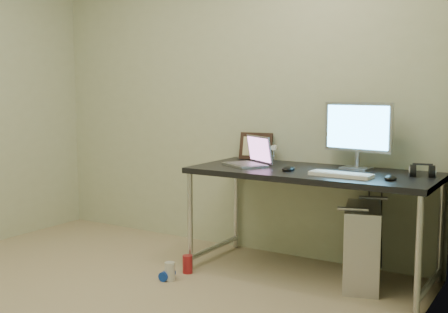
% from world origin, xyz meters
% --- Properties ---
extents(wall_back, '(3.50, 0.02, 2.50)m').
position_xyz_m(wall_back, '(0.00, 1.75, 1.25)').
color(wall_back, beige).
rests_on(wall_back, ground).
extents(wall_right, '(0.02, 3.50, 2.50)m').
position_xyz_m(wall_right, '(1.75, 0.00, 1.25)').
color(wall_right, beige).
rests_on(wall_right, ground).
extents(desk, '(1.68, 0.74, 0.75)m').
position_xyz_m(desk, '(0.91, 1.38, 0.68)').
color(desk, black).
rests_on(desk, ground).
extents(tower_computer, '(0.36, 0.56, 0.57)m').
position_xyz_m(tower_computer, '(1.28, 1.38, 0.27)').
color(tower_computer, silver).
rests_on(tower_computer, ground).
extents(cable_a, '(0.01, 0.16, 0.69)m').
position_xyz_m(cable_a, '(1.23, 1.70, 0.40)').
color(cable_a, black).
rests_on(cable_a, ground).
extents(cable_b, '(0.02, 0.11, 0.71)m').
position_xyz_m(cable_b, '(1.32, 1.68, 0.38)').
color(cable_b, black).
rests_on(cable_b, ground).
extents(can_red, '(0.09, 0.09, 0.13)m').
position_xyz_m(can_red, '(0.14, 0.97, 0.06)').
color(can_red, '#AB1F26').
rests_on(can_red, ground).
extents(can_white, '(0.08, 0.08, 0.13)m').
position_xyz_m(can_white, '(0.13, 0.77, 0.06)').
color(can_white, silver).
rests_on(can_white, ground).
extents(can_blue, '(0.08, 0.13, 0.07)m').
position_xyz_m(can_blue, '(0.10, 0.78, 0.03)').
color(can_blue, '#1138B0').
rests_on(can_blue, ground).
extents(laptop, '(0.40, 0.38, 0.22)m').
position_xyz_m(laptop, '(0.43, 1.36, 0.80)').
color(laptop, '#ADAFB5').
rests_on(laptop, desk).
extents(monitor, '(0.50, 0.17, 0.47)m').
position_xyz_m(monitor, '(1.15, 1.60, 1.02)').
color(monitor, '#ADAFB5').
rests_on(monitor, desk).
extents(keyboard, '(0.41, 0.15, 0.02)m').
position_xyz_m(keyboard, '(1.17, 1.22, 0.76)').
color(keyboard, white).
rests_on(keyboard, desk).
extents(mouse_right, '(0.08, 0.12, 0.04)m').
position_xyz_m(mouse_right, '(1.48, 1.25, 0.77)').
color(mouse_right, black).
rests_on(mouse_right, desk).
extents(mouse_left, '(0.09, 0.13, 0.04)m').
position_xyz_m(mouse_left, '(0.78, 1.27, 0.77)').
color(mouse_left, black).
rests_on(mouse_left, desk).
extents(headphones, '(0.18, 0.10, 0.10)m').
position_xyz_m(headphones, '(1.62, 1.50, 0.78)').
color(headphones, black).
rests_on(headphones, desk).
extents(picture_frame, '(0.28, 0.11, 0.22)m').
position_xyz_m(picture_frame, '(0.30, 1.69, 0.86)').
color(picture_frame, black).
rests_on(picture_frame, desk).
extents(webcam, '(0.05, 0.04, 0.13)m').
position_xyz_m(webcam, '(0.47, 1.66, 0.85)').
color(webcam, silver).
rests_on(webcam, desk).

